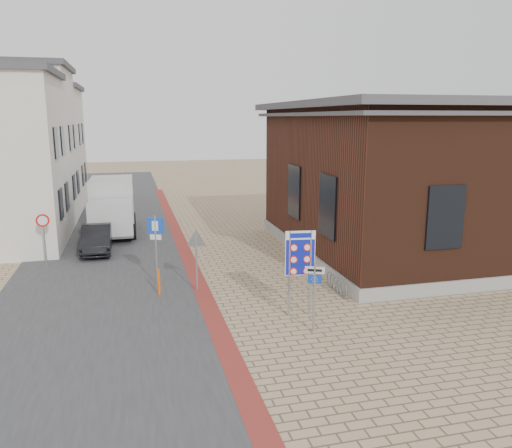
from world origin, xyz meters
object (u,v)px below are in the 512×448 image
bollard (159,282)px  essen_sign (314,287)px  box_truck (112,206)px  parking_sign (156,238)px  sedan (97,239)px  border_sign (300,255)px

bollard → essen_sign: bearing=-45.2°
box_truck → parking_sign: (1.82, -9.34, 0.33)m
essen_sign → bollard: 5.99m
essen_sign → bollard: size_ratio=2.22×
sedan → essen_sign: size_ratio=1.78×
parking_sign → bollard: parking_sign is taller
box_truck → essen_sign: bearing=-67.2°
essen_sign → parking_sign: 6.72m
sedan → box_truck: size_ratio=0.67×
box_truck → sedan: bearing=-99.0°
border_sign → parking_sign: border_sign is taller
parking_sign → bollard: size_ratio=2.80×
bollard → box_truck: bearing=99.9°
border_sign → bollard: bearing=152.0°
box_truck → border_sign: (5.98, -13.34, 0.48)m
border_sign → parking_sign: size_ratio=1.04×
border_sign → essen_sign: size_ratio=1.31×
parking_sign → box_truck: bearing=124.7°
essen_sign → border_sign: bearing=114.5°
sedan → essen_sign: (6.61, -10.83, 0.74)m
border_sign → box_truck: bearing=121.5°
border_sign → sedan: bearing=131.9°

